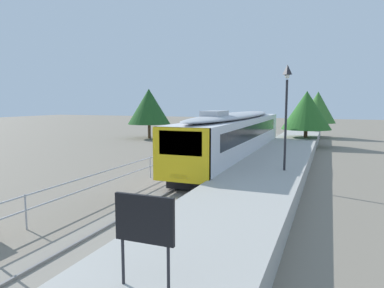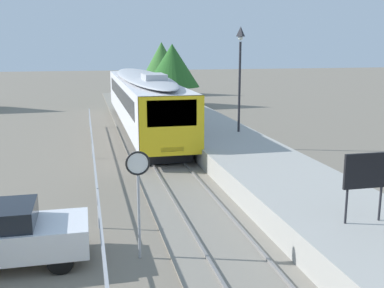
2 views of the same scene
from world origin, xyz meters
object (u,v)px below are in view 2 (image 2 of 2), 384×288
platform_lamp_mid_platform (240,59)px  parked_hatchback_white (2,235)px  speed_limit_sign (138,178)px  platform_notice_board (366,173)px  commuter_train (143,97)px

platform_lamp_mid_platform → parked_hatchback_white: platform_lamp_mid_platform is taller
speed_limit_sign → platform_notice_board: bearing=-10.8°
commuter_train → speed_limit_sign: 18.21m
commuter_train → parked_hatchback_white: size_ratio=5.07×
platform_lamp_mid_platform → speed_limit_sign: 13.69m
commuter_train → platform_notice_board: 19.39m
platform_notice_board → parked_hatchback_white: size_ratio=0.45×
parked_hatchback_white → platform_lamp_mid_platform: bearing=49.0°
platform_notice_board → parked_hatchback_white: platform_notice_board is taller
commuter_train → speed_limit_sign: bearing=-97.4°
platform_lamp_mid_platform → parked_hatchback_white: 15.53m
platform_lamp_mid_platform → platform_notice_board: size_ratio=2.97×
commuter_train → platform_lamp_mid_platform: 7.98m
platform_lamp_mid_platform → speed_limit_sign: size_ratio=1.91×
speed_limit_sign → parked_hatchback_white: speed_limit_sign is taller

